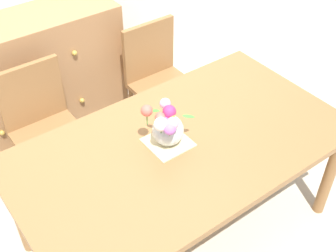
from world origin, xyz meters
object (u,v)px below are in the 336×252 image
(flower_vase, at_px, (167,126))
(chair_right, at_px, (158,76))
(dining_table, at_px, (181,154))
(dresser, at_px, (27,86))
(chair_left, at_px, (43,123))

(flower_vase, bearing_deg, chair_right, 57.46)
(dining_table, distance_m, flower_vase, 0.22)
(dining_table, bearing_deg, flower_vase, 153.77)
(dining_table, bearing_deg, dresser, 105.25)
(chair_right, xyz_separation_m, flower_vase, (-0.52, -0.82, 0.35))
(chair_right, relative_size, flower_vase, 3.39)
(chair_left, height_order, dresser, dresser)
(dining_table, bearing_deg, chair_right, 62.23)
(dining_table, distance_m, dresser, 1.39)
(chair_left, height_order, chair_right, same)
(dining_table, height_order, dresser, dresser)
(chair_left, relative_size, flower_vase, 3.39)
(chair_left, bearing_deg, chair_right, -180.00)
(dining_table, distance_m, chair_right, 0.98)
(dining_table, xyz_separation_m, dresser, (-0.36, 1.33, -0.16))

